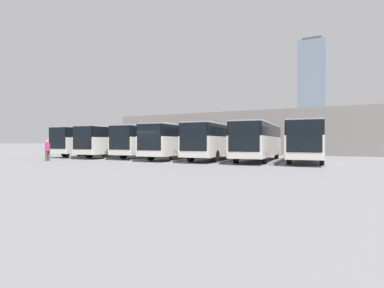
{
  "coord_description": "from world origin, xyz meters",
  "views": [
    {
      "loc": [
        -14.46,
        19.86,
        1.62
      ],
      "look_at": [
        -1.11,
        -5.53,
        1.42
      ],
      "focal_mm": 28.0,
      "sensor_mm": 36.0,
      "label": 1
    }
  ],
  "objects_px": {
    "bus_1": "(258,140)",
    "bus_4": "(152,140)",
    "bus_0": "(307,140)",
    "bus_2": "(216,140)",
    "pedestrian": "(48,150)",
    "bus_3": "(179,140)",
    "bus_5": "(119,140)",
    "bus_6": "(96,141)"
  },
  "relations": [
    {
      "from": "bus_5",
      "to": "bus_6",
      "type": "xyz_separation_m",
      "value": [
        3.81,
        -0.32,
        0.0
      ]
    },
    {
      "from": "bus_2",
      "to": "bus_5",
      "type": "xyz_separation_m",
      "value": [
        11.43,
        0.01,
        0.0
      ]
    },
    {
      "from": "bus_0",
      "to": "bus_3",
      "type": "height_order",
      "value": "same"
    },
    {
      "from": "bus_0",
      "to": "bus_2",
      "type": "bearing_deg",
      "value": 0.9
    },
    {
      "from": "bus_3",
      "to": "pedestrian",
      "type": "distance_m",
      "value": 11.54
    },
    {
      "from": "bus_3",
      "to": "bus_4",
      "type": "xyz_separation_m",
      "value": [
        3.81,
        -0.88,
        0.0
      ]
    },
    {
      "from": "bus_3",
      "to": "bus_1",
      "type": "bearing_deg",
      "value": 178.19
    },
    {
      "from": "bus_3",
      "to": "bus_6",
      "type": "relative_size",
      "value": 1.0
    },
    {
      "from": "bus_1",
      "to": "bus_6",
      "type": "xyz_separation_m",
      "value": [
        19.05,
        -0.13,
        0.0
      ]
    },
    {
      "from": "bus_3",
      "to": "pedestrian",
      "type": "relative_size",
      "value": 6.41
    },
    {
      "from": "bus_3",
      "to": "bus_5",
      "type": "relative_size",
      "value": 1.0
    },
    {
      "from": "bus_2",
      "to": "bus_3",
      "type": "xyz_separation_m",
      "value": [
        3.81,
        0.23,
        0.0
      ]
    },
    {
      "from": "bus_1",
      "to": "bus_2",
      "type": "height_order",
      "value": "same"
    },
    {
      "from": "bus_2",
      "to": "bus_3",
      "type": "distance_m",
      "value": 3.82
    },
    {
      "from": "bus_1",
      "to": "bus_2",
      "type": "relative_size",
      "value": 1.0
    },
    {
      "from": "bus_0",
      "to": "bus_2",
      "type": "xyz_separation_m",
      "value": [
        7.62,
        0.78,
        0.0
      ]
    },
    {
      "from": "bus_5",
      "to": "bus_1",
      "type": "bearing_deg",
      "value": 175.77
    },
    {
      "from": "bus_1",
      "to": "bus_4",
      "type": "relative_size",
      "value": 1.0
    },
    {
      "from": "bus_1",
      "to": "bus_6",
      "type": "relative_size",
      "value": 1.0
    },
    {
      "from": "bus_3",
      "to": "bus_2",
      "type": "bearing_deg",
      "value": 178.48
    },
    {
      "from": "bus_5",
      "to": "bus_4",
      "type": "bearing_deg",
      "value": -175.14
    },
    {
      "from": "bus_6",
      "to": "pedestrian",
      "type": "distance_m",
      "value": 9.08
    },
    {
      "from": "bus_5",
      "to": "pedestrian",
      "type": "xyz_separation_m",
      "value": [
        0.71,
        8.17,
        -0.83
      ]
    },
    {
      "from": "bus_1",
      "to": "bus_4",
      "type": "distance_m",
      "value": 11.44
    },
    {
      "from": "bus_0",
      "to": "pedestrian",
      "type": "bearing_deg",
      "value": 19.42
    },
    {
      "from": "bus_5",
      "to": "pedestrian",
      "type": "distance_m",
      "value": 8.24
    },
    {
      "from": "bus_4",
      "to": "pedestrian",
      "type": "distance_m",
      "value": 9.96
    },
    {
      "from": "bus_1",
      "to": "bus_6",
      "type": "height_order",
      "value": "same"
    },
    {
      "from": "bus_1",
      "to": "bus_3",
      "type": "xyz_separation_m",
      "value": [
        7.62,
        0.42,
        0.0
      ]
    },
    {
      "from": "bus_3",
      "to": "bus_4",
      "type": "relative_size",
      "value": 1.0
    },
    {
      "from": "bus_0",
      "to": "pedestrian",
      "type": "relative_size",
      "value": 6.41
    },
    {
      "from": "bus_1",
      "to": "pedestrian",
      "type": "height_order",
      "value": "bus_1"
    },
    {
      "from": "bus_1",
      "to": "bus_2",
      "type": "xyz_separation_m",
      "value": [
        3.81,
        0.19,
        0.0
      ]
    },
    {
      "from": "bus_4",
      "to": "bus_2",
      "type": "bearing_deg",
      "value": 170.12
    },
    {
      "from": "bus_4",
      "to": "bus_6",
      "type": "height_order",
      "value": "same"
    },
    {
      "from": "bus_0",
      "to": "bus_6",
      "type": "xyz_separation_m",
      "value": [
        22.86,
        0.47,
        0.0
      ]
    },
    {
      "from": "bus_0",
      "to": "bus_3",
      "type": "bearing_deg",
      "value": 0.1
    },
    {
      "from": "bus_6",
      "to": "bus_5",
      "type": "bearing_deg",
      "value": 170.16
    },
    {
      "from": "bus_0",
      "to": "bus_3",
      "type": "xyz_separation_m",
      "value": [
        11.43,
        1.02,
        0.0
      ]
    },
    {
      "from": "bus_1",
      "to": "bus_4",
      "type": "xyz_separation_m",
      "value": [
        11.43,
        -0.46,
        0.0
      ]
    },
    {
      "from": "bus_0",
      "to": "bus_6",
      "type": "relative_size",
      "value": 1.0
    },
    {
      "from": "bus_0",
      "to": "bus_1",
      "type": "relative_size",
      "value": 1.0
    }
  ]
}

